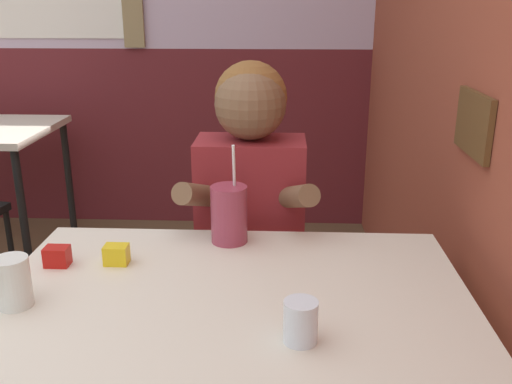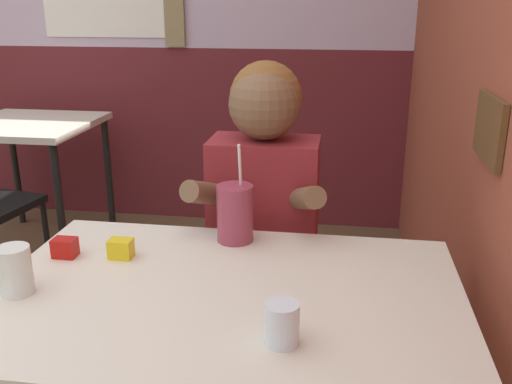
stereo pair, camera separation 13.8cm
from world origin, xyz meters
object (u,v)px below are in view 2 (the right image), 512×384
Objects in this scene: main_table at (225,317)px; person_seated at (264,234)px; background_table at (29,138)px; cocktail_pitcher at (235,213)px.

main_table is 0.91× the size of person_seated.
background_table is at bearing 141.52° from person_seated.
main_table is 2.28m from background_table.
person_seated is 0.31m from cocktail_pitcher.
main_table and background_table have the same top height.
person_seated is (1.49, -1.18, 0.01)m from background_table.
person_seated is at bearing 88.56° from main_table.
cocktail_pitcher reaches higher than main_table.
background_table is 1.90m from person_seated.
main_table is 0.55m from person_seated.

